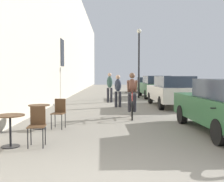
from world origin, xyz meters
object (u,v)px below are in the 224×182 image
(cafe_table_near, at_px, (10,124))
(cyclist_on_bicycle, at_px, (132,96))
(pedestrian_near, at_px, (118,89))
(parked_car_third, at_px, (155,86))
(parked_car_fourth, at_px, (145,85))
(cafe_table_mid, at_px, (39,111))
(pedestrian_mid, at_px, (110,86))
(cafe_chair_near_toward_street, at_px, (37,123))
(street_lamp, at_px, (139,54))
(cafe_chair_mid_toward_street, at_px, (59,111))
(parked_car_second, at_px, (172,91))

(cafe_table_near, distance_m, cyclist_on_bicycle, 5.23)
(pedestrian_near, distance_m, parked_car_third, 6.47)
(cafe_table_near, distance_m, parked_car_fourth, 20.11)
(cafe_table_mid, height_order, pedestrian_mid, pedestrian_mid)
(cafe_chair_near_toward_street, distance_m, street_lamp, 13.66)
(cafe_table_near, relative_size, cyclist_on_bicycle, 0.41)
(cafe_table_mid, height_order, parked_car_third, parked_car_third)
(cafe_table_mid, bearing_deg, parked_car_fourth, 72.41)
(pedestrian_near, bearing_deg, cafe_table_mid, -114.76)
(cafe_table_mid, distance_m, cafe_chair_mid_toward_street, 0.59)
(cafe_chair_mid_toward_street, height_order, parked_car_third, parked_car_third)
(cafe_table_mid, height_order, pedestrian_near, pedestrian_near)
(cafe_chair_mid_toward_street, height_order, parked_car_fourth, parked_car_fourth)
(cafe_chair_mid_toward_street, xyz_separation_m, cyclist_on_bicycle, (2.39, 2.11, 0.29))
(pedestrian_near, xyz_separation_m, street_lamp, (1.65, 5.45, 2.19))
(cafe_chair_mid_toward_street, height_order, street_lamp, street_lamp)
(pedestrian_mid, bearing_deg, street_lamp, 55.77)
(pedestrian_mid, bearing_deg, parked_car_third, 45.99)
(street_lamp, xyz_separation_m, parked_car_third, (1.21, 0.35, -2.28))
(cyclist_on_bicycle, distance_m, pedestrian_mid, 5.77)
(pedestrian_mid, xyz_separation_m, parked_car_second, (3.22, -2.15, -0.18))
(cyclist_on_bicycle, height_order, pedestrian_near, cyclist_on_bicycle)
(cafe_table_near, height_order, cafe_chair_near_toward_street, cafe_chair_near_toward_street)
(cafe_table_near, distance_m, parked_car_third, 14.41)
(cyclist_on_bicycle, relative_size, parked_car_second, 0.39)
(pedestrian_near, distance_m, parked_car_fourth, 12.17)
(pedestrian_mid, height_order, parked_car_fourth, pedestrian_mid)
(cyclist_on_bicycle, bearing_deg, cafe_chair_mid_toward_street, -138.61)
(pedestrian_mid, bearing_deg, cafe_table_mid, -104.92)
(cafe_chair_near_toward_street, relative_size, parked_car_second, 0.20)
(cafe_table_mid, bearing_deg, cafe_table_near, -92.78)
(cafe_chair_near_toward_street, bearing_deg, cafe_chair_mid_toward_street, 87.17)
(cafe_table_mid, height_order, parked_car_fourth, parked_car_fourth)
(parked_car_third, bearing_deg, cafe_chair_mid_toward_street, -113.18)
(parked_car_third, bearing_deg, parked_car_second, -90.62)
(street_lamp, relative_size, parked_car_fourth, 1.19)
(cafe_chair_near_toward_street, height_order, street_lamp, street_lamp)
(pedestrian_near, height_order, street_lamp, street_lamp)
(cafe_table_near, height_order, street_lamp, street_lamp)
(cafe_table_near, distance_m, parked_car_second, 9.49)
(cafe_chair_mid_toward_street, distance_m, parked_car_second, 7.39)
(parked_car_third, distance_m, parked_car_fourth, 6.00)
(cafe_chair_near_toward_street, height_order, cyclist_on_bicycle, cyclist_on_bicycle)
(cafe_table_near, bearing_deg, parked_car_third, 67.64)
(cafe_chair_near_toward_street, bearing_deg, pedestrian_mid, 80.67)
(cafe_table_near, bearing_deg, cafe_table_mid, 87.22)
(cafe_chair_near_toward_street, distance_m, parked_car_third, 14.13)
(cafe_table_near, relative_size, pedestrian_mid, 0.41)
(cafe_chair_near_toward_street, bearing_deg, cafe_table_mid, 103.77)
(cafe_chair_near_toward_street, distance_m, parked_car_second, 9.10)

